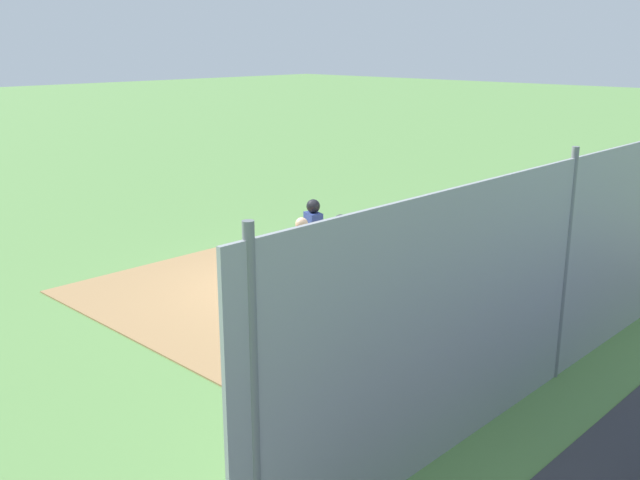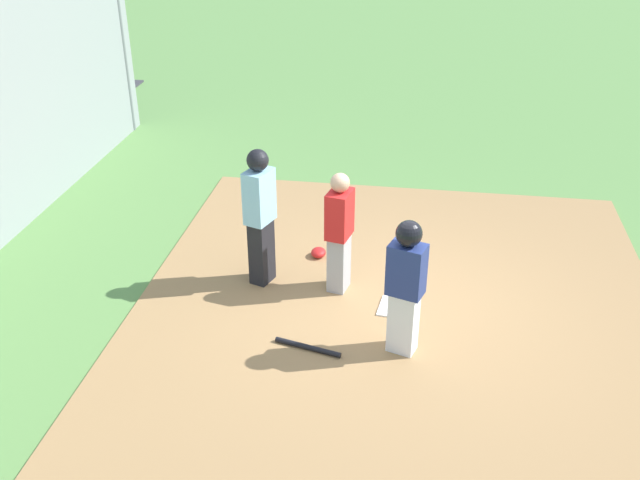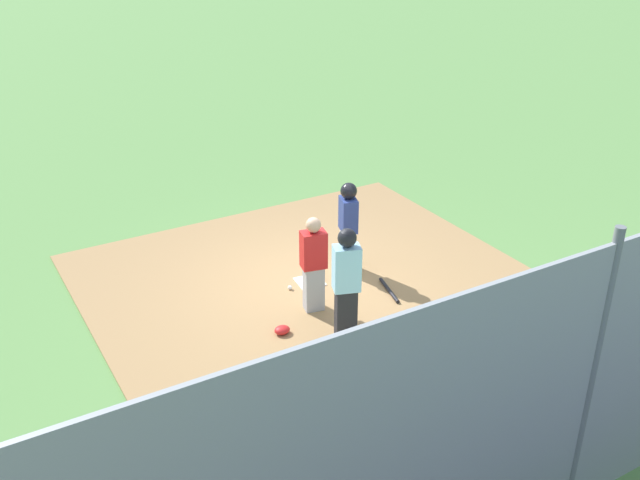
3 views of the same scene
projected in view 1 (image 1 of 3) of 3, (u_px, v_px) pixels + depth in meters
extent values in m
plane|color=#5B8947|center=(288.00, 287.00, 14.17)|extent=(140.00, 140.00, 0.00)
cube|color=#9E774C|center=(288.00, 286.00, 14.16)|extent=(7.20, 6.40, 0.03)
cube|color=white|center=(288.00, 285.00, 14.16)|extent=(0.49, 0.49, 0.02)
cube|color=#9E9EA3|center=(302.00, 280.00, 13.29)|extent=(0.34, 0.28, 0.75)
cube|color=red|center=(302.00, 246.00, 13.11)|extent=(0.43, 0.33, 0.59)
sphere|color=tan|center=(302.00, 224.00, 13.00)|extent=(0.23, 0.23, 0.23)
cube|color=black|center=(340.00, 290.00, 12.59)|extent=(0.36, 0.31, 0.86)
cube|color=#8CC1E0|center=(341.00, 249.00, 12.38)|extent=(0.44, 0.37, 0.68)
sphere|color=black|center=(341.00, 222.00, 12.25)|extent=(0.27, 0.27, 0.27)
cube|color=silver|center=(313.00, 258.00, 14.68)|extent=(0.30, 0.35, 0.74)
cube|color=navy|center=(313.00, 227.00, 14.50)|extent=(0.37, 0.44, 0.59)
sphere|color=tan|center=(313.00, 207.00, 14.39)|extent=(0.23, 0.23, 0.23)
sphere|color=black|center=(313.00, 206.00, 14.39)|extent=(0.28, 0.28, 0.28)
cylinder|color=black|center=(356.00, 283.00, 14.19)|extent=(0.25, 0.78, 0.06)
ellipsoid|color=red|center=(286.00, 312.00, 12.60)|extent=(0.24, 0.20, 0.12)
sphere|color=white|center=(275.00, 289.00, 13.84)|extent=(0.07, 0.07, 0.07)
cube|color=#93999E|center=(564.00, 271.00, 9.95)|extent=(12.00, 0.05, 3.20)
cylinder|color=slate|center=(253.00, 414.00, 5.99)|extent=(0.10, 0.10, 3.35)
cylinder|color=slate|center=(564.00, 266.00, 9.93)|extent=(0.10, 0.10, 3.35)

